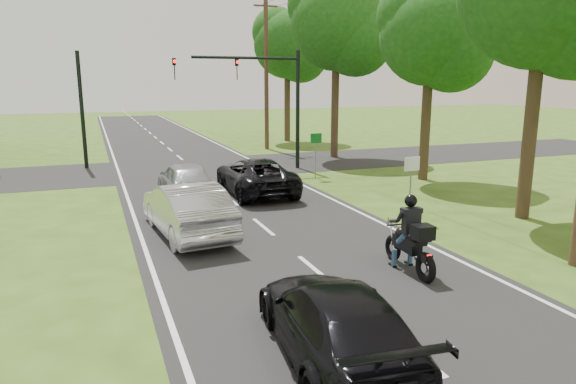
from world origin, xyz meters
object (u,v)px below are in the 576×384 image
object	(u,v)px
dark_suv	(255,176)
traffic_signal	(263,88)
silver_sedan	(187,209)
dark_car_behind	(336,321)
motorcycle_rider	(411,242)
sign_green	(316,145)
sign_white	(411,173)
utility_pole_far	(266,72)
silver_suv	(185,180)

from	to	relation	value
dark_suv	traffic_signal	bearing A→B (deg)	-110.91
silver_sedan	dark_car_behind	bearing A→B (deg)	91.81
motorcycle_rider	sign_green	distance (m)	12.23
motorcycle_rider	dark_car_behind	size ratio (longest dim) A/B	0.49
dark_suv	silver_sedan	xyz separation A→B (m)	(-3.63, -4.86, 0.07)
motorcycle_rider	sign_white	size ratio (longest dim) A/B	1.04
sign_white	dark_suv	bearing A→B (deg)	120.33
dark_car_behind	traffic_signal	size ratio (longest dim) A/B	0.71
dark_car_behind	sign_white	xyz separation A→B (m)	(6.04, 6.83, 0.93)
sign_white	utility_pole_far	bearing A→B (deg)	85.49
motorcycle_rider	silver_sedan	size ratio (longest dim) A/B	0.46
motorcycle_rider	silver_suv	world-z (taller)	motorcycle_rider
dark_suv	silver_suv	bearing A→B (deg)	-2.40
traffic_signal	sign_green	xyz separation A→B (m)	(1.56, -3.02, -2.54)
motorcycle_rider	dark_car_behind	xyz separation A→B (m)	(-3.44, -2.95, -0.08)
dark_suv	sign_white	size ratio (longest dim) A/B	2.44
motorcycle_rider	utility_pole_far	bearing A→B (deg)	83.38
utility_pole_far	sign_white	bearing A→B (deg)	-94.51
sign_white	silver_sedan	bearing A→B (deg)	171.86
dark_suv	sign_green	size ratio (longest dim) A/B	2.44
silver_sedan	sign_green	bearing A→B (deg)	-141.67
silver_suv	sign_white	distance (m)	8.73
utility_pole_far	traffic_signal	bearing A→B (deg)	-109.68
traffic_signal	sign_green	bearing A→B (deg)	-62.62
silver_sedan	sign_white	size ratio (longest dim) A/B	2.26
motorcycle_rider	sign_white	bearing A→B (deg)	59.68
dark_suv	traffic_signal	world-z (taller)	traffic_signal
traffic_signal	sign_green	distance (m)	4.24
dark_suv	utility_pole_far	distance (m)	14.71
dark_car_behind	sign_green	bearing A→B (deg)	-106.91
silver_suv	sign_green	bearing A→B (deg)	-163.93
sign_green	motorcycle_rider	bearing A→B (deg)	-103.28
silver_sedan	sign_white	xyz separation A→B (m)	(7.06, -1.01, 0.80)
sign_green	silver_suv	bearing A→B (deg)	-163.07
dark_suv	traffic_signal	xyz separation A→B (m)	(2.07, 5.15, 3.40)
traffic_signal	utility_pole_far	size ratio (longest dim) A/B	0.64
utility_pole_far	dark_suv	bearing A→B (deg)	-110.56
traffic_signal	utility_pole_far	bearing A→B (deg)	70.32
sign_green	dark_suv	bearing A→B (deg)	-149.59
silver_sedan	dark_car_behind	distance (m)	7.91
motorcycle_rider	utility_pole_far	world-z (taller)	utility_pole_far
dark_car_behind	traffic_signal	bearing A→B (deg)	-98.78
silver_sedan	sign_white	world-z (taller)	sign_white
silver_suv	sign_green	world-z (taller)	sign_green
silver_sedan	sign_green	size ratio (longest dim) A/B	2.26
utility_pole_far	sign_white	world-z (taller)	utility_pole_far
silver_suv	sign_green	size ratio (longest dim) A/B	2.00
motorcycle_rider	silver_sedan	world-z (taller)	motorcycle_rider
traffic_signal	utility_pole_far	distance (m)	8.55
dark_suv	dark_car_behind	xyz separation A→B (m)	(-2.61, -12.70, -0.06)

